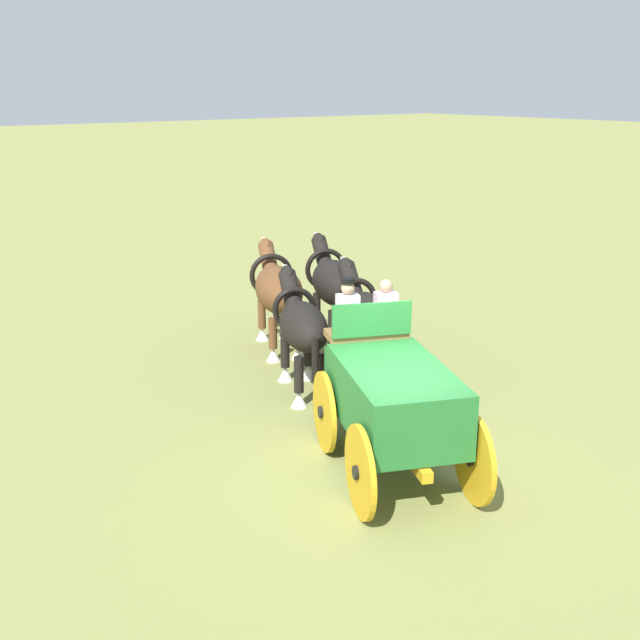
# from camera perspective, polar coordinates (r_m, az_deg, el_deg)

# --- Properties ---
(ground_plane) EXTENTS (220.00, 220.00, 0.00)m
(ground_plane) POSITION_cam_1_polar(r_m,az_deg,el_deg) (12.10, 5.43, -11.24)
(ground_plane) COLOR olive
(show_wagon) EXTENTS (5.49, 3.11, 2.74)m
(show_wagon) POSITION_cam_1_polar(r_m,az_deg,el_deg) (11.73, 5.32, -5.65)
(show_wagon) COLOR #236B2D
(show_wagon) RESTS_ON ground
(draft_horse_rear_near) EXTENTS (2.85, 1.67, 2.15)m
(draft_horse_rear_near) POSITION_cam_1_polar(r_m,az_deg,el_deg) (14.69, -1.36, -0.49)
(draft_horse_rear_near) COLOR black
(draft_horse_rear_near) RESTS_ON ground
(draft_horse_rear_off) EXTENTS (3.08, 1.78, 2.23)m
(draft_horse_rear_off) POSITION_cam_1_polar(r_m,az_deg,el_deg) (14.97, 3.51, 0.11)
(draft_horse_rear_off) COLOR black
(draft_horse_rear_off) RESTS_ON ground
(draft_horse_lead_near) EXTENTS (3.04, 1.81, 2.22)m
(draft_horse_lead_near) POSITION_cam_1_polar(r_m,az_deg,el_deg) (17.10, -3.16, 2.25)
(draft_horse_lead_near) COLOR brown
(draft_horse_lead_near) RESTS_ON ground
(draft_horse_lead_off) EXTENTS (3.03, 1.79, 2.29)m
(draft_horse_lead_off) POSITION_cam_1_polar(r_m,az_deg,el_deg) (17.36, 1.07, 2.70)
(draft_horse_lead_off) COLOR black
(draft_horse_lead_off) RESTS_ON ground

